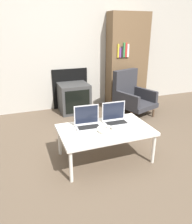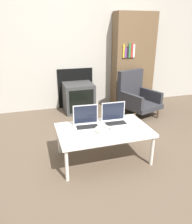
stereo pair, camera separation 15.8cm
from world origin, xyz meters
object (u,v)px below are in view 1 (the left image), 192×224
object	(u,v)px
laptop_right	(115,118)
headphones	(105,129)
armchair	(131,94)
laptop_left	(88,122)
phone	(126,131)
tv	(74,98)

from	to	relation	value
laptop_right	headphones	size ratio (longest dim) A/B	1.50
laptop_right	armchair	bearing A→B (deg)	55.28
laptop_left	phone	bearing A→B (deg)	-33.64
headphones	laptop_right	bearing A→B (deg)	38.98
laptop_right	armchair	size ratio (longest dim) A/B	0.39
laptop_left	phone	world-z (taller)	laptop_left
laptop_left	armchair	world-z (taller)	armchair
headphones	armchair	xyz separation A→B (m)	(1.06, 1.32, -0.07)
laptop_left	tv	bearing A→B (deg)	84.54
phone	laptop_right	bearing A→B (deg)	90.65
laptop_left	laptop_right	world-z (taller)	same
laptop_left	tv	distance (m)	1.57
laptop_right	armchair	xyz separation A→B (m)	(0.87, 1.16, -0.12)
laptop_left	armchair	size ratio (longest dim) A/B	0.39
headphones	tv	size ratio (longest dim) A/B	0.38
headphones	tv	world-z (taller)	tv
tv	headphones	bearing A→B (deg)	-93.19
laptop_left	armchair	distance (m)	1.68
armchair	tv	bearing A→B (deg)	139.88
tv	armchair	world-z (taller)	armchair
laptop_left	headphones	bearing A→B (deg)	-42.58
laptop_right	tv	size ratio (longest dim) A/B	0.57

